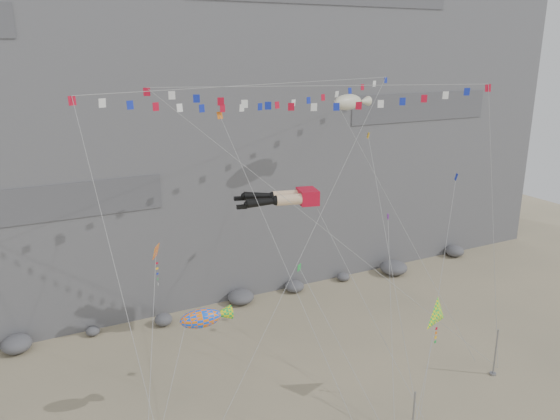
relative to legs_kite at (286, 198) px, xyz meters
name	(u,v)px	position (x,y,z in m)	size (l,w,h in m)	color
ground	(334,397)	(-0.15, -7.83, -12.90)	(120.00, 120.00, 0.00)	#9C8C6B
cliff	(182,40)	(-0.15, 24.17, 12.10)	(80.00, 28.00, 50.00)	slate
talus_boulders	(241,297)	(-0.15, 9.17, -12.30)	(60.00, 3.00, 1.20)	#58585D
anchor_pole_right	(495,352)	(12.24, -11.03, -10.98)	(0.12, 0.12, 3.85)	gray
legs_kite	(286,198)	(0.00, 0.00, 0.00)	(7.08, 16.68, 19.47)	#BA0B23
flag_banner_upper	(269,85)	(-0.03, 2.87, 8.45)	(30.22, 20.85, 29.67)	#BA0B23
flag_banner_lower	(326,86)	(1.75, -2.74, 8.58)	(23.45, 11.80, 25.62)	#BA0B23
harlequin_kite	(156,252)	(-11.41, -4.44, -1.03)	(4.42, 8.75, 14.60)	red
fish_windsock	(201,319)	(-9.32, -6.32, -5.21)	(7.44, 6.01, 10.74)	orange
delta_kite	(438,315)	(5.57, -11.50, -6.10)	(6.10, 4.09, 9.17)	#FCF10C
blimp_windsock	(348,103)	(8.67, 4.69, 6.57)	(6.04, 15.24, 24.18)	beige
small_kite_a	(222,122)	(-4.54, 1.30, 6.02)	(3.58, 16.63, 25.22)	orange
small_kite_b	(388,221)	(8.31, -2.27, -2.41)	(7.92, 11.73, 17.11)	purple
small_kite_c	(301,271)	(-2.15, -6.39, -3.32)	(2.70, 9.77, 13.54)	green
small_kite_d	(369,142)	(7.83, 0.15, 3.78)	(6.85, 16.39, 24.11)	yellow
small_kite_e	(456,181)	(10.91, -6.68, 1.60)	(8.25, 6.91, 17.72)	#1223A4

